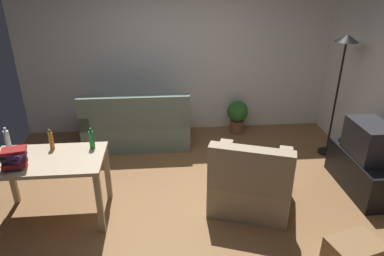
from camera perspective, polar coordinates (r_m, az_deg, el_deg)
ground_plane at (r=4.40m, az=-0.77°, el=-11.84°), size 5.20×4.40×0.02m
wall_rear at (r=5.87m, az=-2.42°, el=12.29°), size 5.20×0.10×2.70m
couch at (r=5.62m, az=-8.99°, el=0.24°), size 1.65×0.84×0.92m
tv_stand at (r=4.97m, az=26.16°, el=-6.54°), size 0.44×1.10×0.48m
tv at (r=4.77m, az=27.22°, el=-1.78°), size 0.41×0.60×0.44m
torchiere_lamp at (r=5.33m, az=23.51°, el=9.74°), size 0.32×0.32×1.81m
desk at (r=4.09m, az=-22.54°, el=-5.98°), size 1.20×0.71×0.76m
potted_plant at (r=6.01m, az=7.48°, el=2.21°), size 0.36×0.36×0.57m
armchair at (r=4.17m, az=9.63°, el=-8.90°), size 1.13×1.09×0.92m
storage_box at (r=3.80m, az=25.01°, el=-18.39°), size 0.55×0.45×0.30m
bottle_clear at (r=4.30m, az=-28.06°, el=-1.93°), size 0.06×0.06×0.30m
bottle_amber at (r=4.17m, az=-22.15°, el=-1.93°), size 0.05×0.05×0.24m
bottle_green at (r=4.04m, az=-16.18°, el=-1.83°), size 0.06×0.06×0.25m
book_stack at (r=3.93m, az=-27.27°, el=-4.49°), size 0.29×0.21×0.22m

